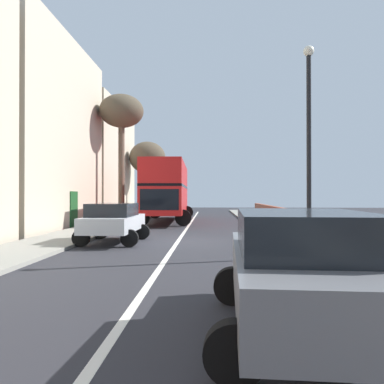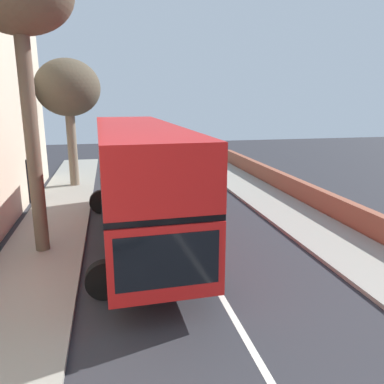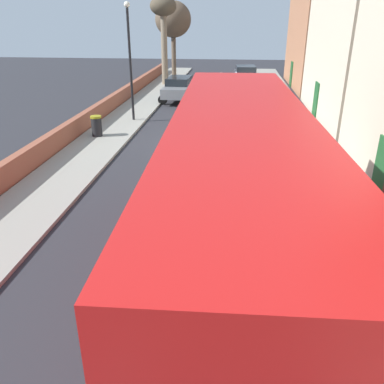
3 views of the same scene
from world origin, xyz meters
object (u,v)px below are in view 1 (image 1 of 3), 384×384
Objects in this scene: parked_car_grey_right_0 at (300,266)px; litter_bin_right at (311,227)px; double_decker_bus at (167,188)px; street_tree_left_0 at (147,159)px; parked_car_silver_left_2 at (114,220)px; street_tree_left_2 at (122,114)px; lamppost_right at (309,132)px.

parked_car_grey_right_0 is 10.58m from litter_bin_right.
parked_car_grey_right_0 is (4.20, -21.76, -1.40)m from double_decker_bus.
parked_car_grey_right_0 is 32.13m from street_tree_left_0.
parked_car_grey_right_0 is 11.00m from parked_car_silver_left_2.
street_tree_left_2 reaches higher than parked_car_grey_right_0.
lamppost_right is 6.15× the size of litter_bin_right.
street_tree_left_0 is at bearing 102.96° from parked_car_grey_right_0.
parked_car_grey_right_0 is at bearing -105.37° from litter_bin_right.
parked_car_silver_left_2 is at bearing -93.83° from double_decker_bus.
street_tree_left_0 reaches higher than double_decker_bus.
parked_car_silver_left_2 is 13.55m from street_tree_left_2.
street_tree_left_2 reaches higher than parked_car_silver_left_2.
street_tree_left_2 is at bearing 132.39° from litter_bin_right.
street_tree_left_0 is 26.08m from lamppost_right.
street_tree_left_0 is at bearing 115.52° from litter_bin_right.
double_decker_bus is 1.77× the size of lamppost_right.
litter_bin_right is at bearing -47.61° from street_tree_left_2.
parked_car_silver_left_2 is 0.63× the size of lamppost_right.
street_tree_left_0 is at bearing 110.08° from lamppost_right.
litter_bin_right is (2.80, 10.19, -0.32)m from parked_car_grey_right_0.
parked_car_silver_left_2 is (-5.00, 9.80, -0.06)m from parked_car_grey_right_0.
litter_bin_right is at bearing 74.58° from lamppost_right.
street_tree_left_2 is 16.62m from litter_bin_right.
double_decker_bus is 10.16m from street_tree_left_0.
double_decker_bus is 16.40m from lamppost_right.
double_decker_bus is at bearing 7.24° from street_tree_left_2.
street_tree_left_0 is (-2.94, 9.25, 3.01)m from double_decker_bus.
parked_car_silver_left_2 is at bearing -84.25° from street_tree_left_0.
double_decker_bus is at bearing 100.91° from parked_car_grey_right_0.
street_tree_left_2 is (-2.39, 11.56, 6.65)m from parked_car_silver_left_2.
lamppost_right is at bearing -69.92° from street_tree_left_0.
lamppost_right is (1.80, 6.57, 2.85)m from parked_car_grey_right_0.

